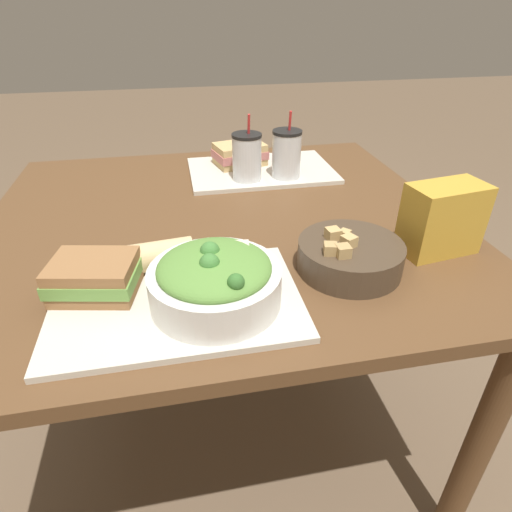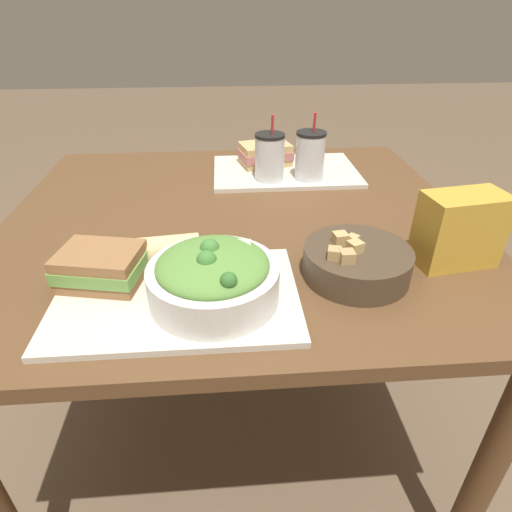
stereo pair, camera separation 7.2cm
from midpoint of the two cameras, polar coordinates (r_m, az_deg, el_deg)
The scene contains 13 objects.
ground_plane at distance 1.53m, azimuth -4.85°, elevation -20.74°, with size 12.00×12.00×0.00m, color brown.
dining_table at distance 1.10m, azimuth -6.35°, elevation 0.37°, with size 1.12×1.03×0.75m.
tray_near at distance 0.76m, azimuth -13.17°, elevation -6.14°, with size 0.43×0.28×0.01m.
tray_far at distance 1.32m, azimuth -0.91°, elevation 11.30°, with size 0.43×0.28×0.01m.
salad_bowl at distance 0.72m, azimuth -8.39°, elevation -3.19°, with size 0.22×0.22×0.11m.
soup_bowl at distance 0.84m, azimuth 9.98°, elevation 0.04°, with size 0.20×0.20×0.08m.
sandwich_near at distance 0.81m, azimuth -23.19°, elevation -2.63°, with size 0.17×0.14×0.06m.
baguette_near at distance 0.84m, azimuth -15.42°, elevation -0.04°, with size 0.14×0.07×0.06m.
sandwich_far at distance 1.35m, azimuth -3.76°, elevation 13.37°, with size 0.17×0.14×0.06m.
baguette_far at distance 1.40m, azimuth -4.44°, elevation 13.89°, with size 0.13×0.06×0.06m.
drink_cup_dark at distance 1.22m, azimuth -2.97°, elevation 12.83°, with size 0.08×0.08×0.18m.
drink_cup_red at distance 1.24m, azimuth 2.38°, elevation 13.23°, with size 0.08×0.08×0.19m.
chip_bag at distance 0.94m, azimuth 21.60°, elevation 4.56°, with size 0.17×0.11×0.15m.
Camera 1 is at (-0.10, -0.93, 1.21)m, focal length 30.00 mm.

